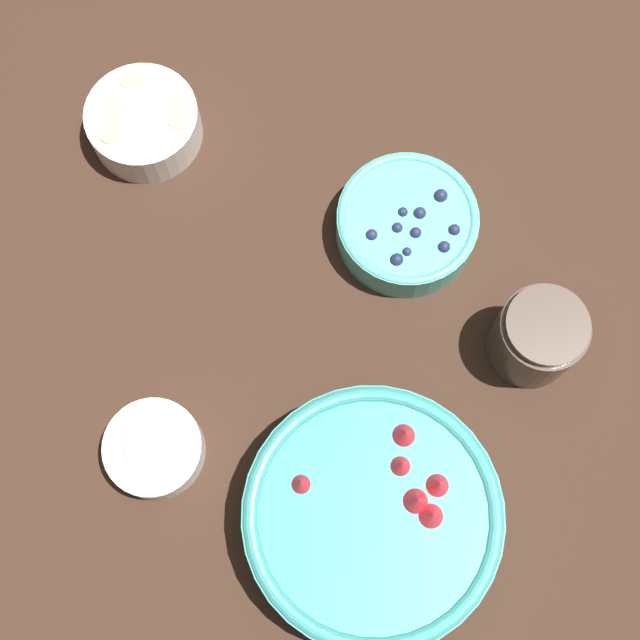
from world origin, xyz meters
The scene contains 6 objects.
ground_plane centered at (0.00, 0.00, 0.00)m, with size 4.00×4.00×0.00m, color #382319.
bowl_strawberries centered at (0.14, -0.16, 0.05)m, with size 0.27×0.27×0.10m.
bowl_blueberries centered at (0.09, 0.18, 0.03)m, with size 0.16×0.16×0.06m.
bowl_bananas centered at (-0.25, 0.21, 0.03)m, with size 0.14×0.14×0.05m.
bowl_cream centered at (-0.10, -0.16, 0.03)m, with size 0.11×0.11×0.05m.
jar_chocolate centered at (0.26, 0.08, 0.05)m, with size 0.10×0.10×0.10m.
Camera 1 is at (0.11, -0.23, 0.99)m, focal length 50.00 mm.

